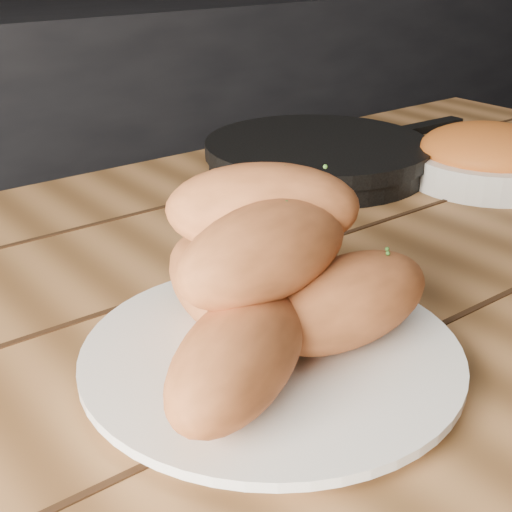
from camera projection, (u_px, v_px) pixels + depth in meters
The scene contains 6 objects.
counter at pixel (131, 171), 2.00m from camera, with size 2.80×0.60×0.90m, color black.
table at pixel (354, 363), 0.73m from camera, with size 1.54×0.97×0.75m.
plate at pixel (272, 357), 0.56m from camera, with size 0.30×0.30×0.02m.
bread_rolls at pixel (268, 280), 0.53m from camera, with size 0.28×0.25×0.14m.
skillet at pixel (318, 156), 1.01m from camera, with size 0.45×0.32×0.05m.
bowl at pixel (488, 157), 0.97m from camera, with size 0.22×0.22×0.08m.
Camera 1 is at (-0.89, -0.03, 1.06)m, focal length 50.00 mm.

